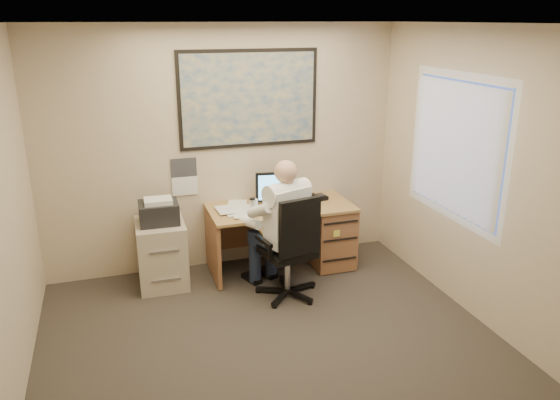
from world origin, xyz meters
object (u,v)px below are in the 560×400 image
object	(u,v)px
person	(287,229)
office_chair	(288,268)
filing_cabinet	(161,248)
desk	(308,228)

from	to	relation	value
person	office_chair	bearing A→B (deg)	-117.83
filing_cabinet	person	xyz separation A→B (m)	(1.20, -0.62, 0.30)
desk	office_chair	size ratio (longest dim) A/B	1.44
desk	person	xyz separation A→B (m)	(-0.47, -0.62, 0.28)
filing_cabinet	office_chair	xyz separation A→B (m)	(1.19, -0.70, -0.09)
desk	person	size ratio (longest dim) A/B	1.12
office_chair	person	world-z (taller)	person
filing_cabinet	office_chair	distance (m)	1.38
filing_cabinet	person	distance (m)	1.38
filing_cabinet	person	size ratio (longest dim) A/B	0.68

